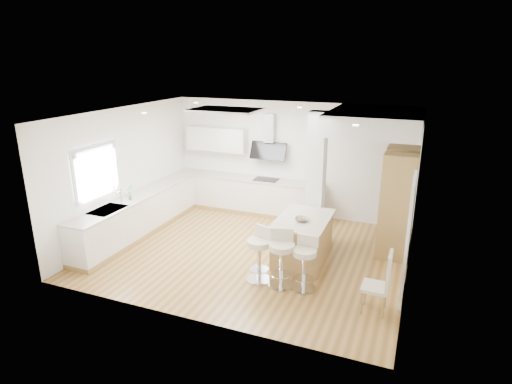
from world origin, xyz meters
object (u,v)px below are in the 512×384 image
at_px(dining_chair, 382,281).
at_px(bar_stool_c, 305,261).
at_px(bar_stool_b, 282,256).
at_px(bar_stool_a, 260,251).
at_px(peninsula, 303,239).

bearing_deg(dining_chair, bar_stool_c, 169.96).
bearing_deg(bar_stool_b, dining_chair, -24.23).
bearing_deg(bar_stool_a, bar_stool_b, 10.75).
bearing_deg(dining_chair, peninsula, 142.48).
xyz_separation_m(bar_stool_a, dining_chair, (2.10, -0.24, -0.01)).
distance_m(peninsula, bar_stool_a, 1.15).
height_order(bar_stool_c, dining_chair, dining_chair).
height_order(bar_stool_a, bar_stool_c, bar_stool_a).
xyz_separation_m(peninsula, bar_stool_c, (0.32, -1.03, 0.09)).
height_order(peninsula, bar_stool_b, bar_stool_b).
distance_m(bar_stool_b, bar_stool_c, 0.40).
relative_size(peninsula, bar_stool_c, 1.55).
height_order(bar_stool_a, dining_chair, dining_chair).
bearing_deg(bar_stool_a, bar_stool_c, 16.25).
relative_size(bar_stool_a, bar_stool_c, 1.05).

